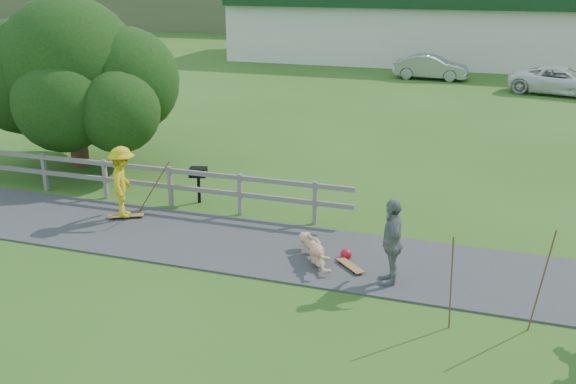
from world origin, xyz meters
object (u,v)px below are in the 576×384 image
at_px(skater_rider, 123,186).
at_px(tree, 74,100).
at_px(car_white, 561,81).
at_px(car_silver, 431,67).
at_px(skater_fallen, 315,250).
at_px(spectator_b, 392,242).
at_px(bbq, 199,185).

height_order(skater_rider, tree, tree).
distance_m(skater_rider, car_white, 24.68).
bearing_deg(car_silver, car_white, -109.01).
height_order(skater_fallen, spectator_b, spectator_b).
bearing_deg(skater_fallen, car_white, 42.26).
bearing_deg(skater_rider, skater_fallen, -125.18).
xyz_separation_m(skater_fallen, tree, (-9.26, 4.65, 1.82)).
xyz_separation_m(spectator_b, car_silver, (-2.16, 25.95, -0.22)).
bearing_deg(car_white, tree, 152.79).
bearing_deg(car_white, skater_rider, 165.58).
bearing_deg(skater_rider, bbq, -60.81).
height_order(skater_fallen, tree, tree).
height_order(spectator_b, tree, tree).
distance_m(tree, bbq, 5.83).
xyz_separation_m(car_white, tree, (-15.55, -18.08, 1.42)).
xyz_separation_m(car_silver, tree, (-8.80, -20.85, 1.42)).
xyz_separation_m(skater_rider, skater_fallen, (5.26, -0.92, -0.61)).
distance_m(spectator_b, car_white, 23.64).
xyz_separation_m(tree, bbq, (5.22, -2.01, -1.62)).
xyz_separation_m(car_silver, bbq, (-3.57, -22.86, -0.19)).
relative_size(car_silver, car_white, 0.84).
bearing_deg(bbq, car_silver, 66.72).
xyz_separation_m(car_white, bbq, (-10.32, -20.09, -0.20)).
xyz_separation_m(skater_fallen, car_white, (6.29, 22.73, 0.40)).
relative_size(skater_rider, spectator_b, 0.99).
relative_size(spectator_b, bbq, 1.84).
height_order(tree, bbq, tree).
relative_size(skater_fallen, car_silver, 0.38).
bearing_deg(skater_fallen, bbq, 114.59).
bearing_deg(car_silver, spectator_b, -171.95).
distance_m(skater_rider, car_silver, 25.04).
distance_m(spectator_b, bbq, 6.53).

